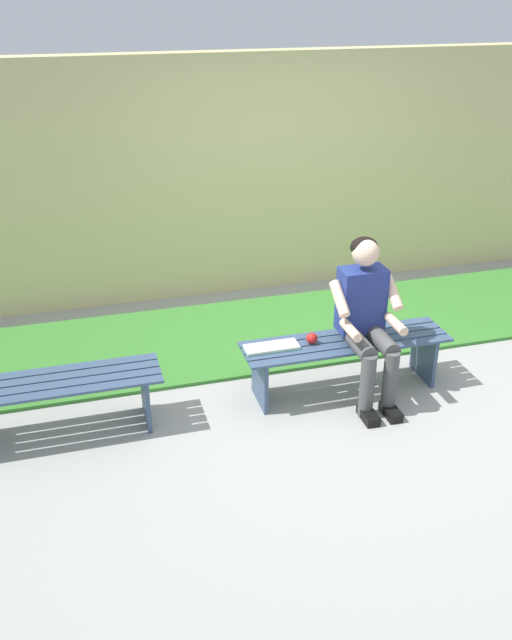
% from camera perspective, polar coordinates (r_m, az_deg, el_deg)
% --- Properties ---
extents(ground_plane, '(10.00, 7.00, 0.04)m').
position_cam_1_polar(ground_plane, '(4.36, -1.14, -14.96)').
color(ground_plane, '#9E9E99').
extents(grass_strip, '(9.00, 1.41, 0.03)m').
position_cam_1_polar(grass_strip, '(6.00, -6.09, -1.92)').
color(grass_strip, '#387A2D').
rests_on(grass_strip, ground).
extents(brick_wall, '(9.50, 0.24, 2.32)m').
position_cam_1_polar(brick_wall, '(6.70, -3.30, 11.85)').
color(brick_wall, '#D1C684').
rests_on(brick_wall, ground).
extents(bench_near, '(1.61, 0.41, 0.43)m').
position_cam_1_polar(bench_near, '(5.23, 7.57, -2.74)').
color(bench_near, '#384C6B').
rests_on(bench_near, ground).
extents(bench_far, '(1.47, 0.41, 0.43)m').
position_cam_1_polar(bench_far, '(4.89, -16.63, -6.05)').
color(bench_far, '#384C6B').
rests_on(bench_far, ground).
extents(person_seated, '(0.50, 0.69, 1.24)m').
position_cam_1_polar(person_seated, '(5.03, 9.38, 0.36)').
color(person_seated, navy).
rests_on(person_seated, ground).
extents(apple, '(0.09, 0.09, 0.09)m').
position_cam_1_polar(apple, '(5.09, 4.75, -1.55)').
color(apple, red).
rests_on(apple, bench_near).
extents(book_open, '(0.41, 0.16, 0.02)m').
position_cam_1_polar(book_open, '(5.02, 1.33, -2.33)').
color(book_open, white).
rests_on(book_open, bench_near).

